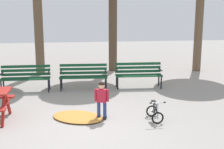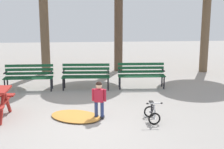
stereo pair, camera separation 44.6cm
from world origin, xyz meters
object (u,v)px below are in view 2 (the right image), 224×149
park_bench_left (86,74)px  child_standing (99,97)px  kids_bicycle (152,113)px  park_bench_right (141,73)px  park_bench_far_left (29,75)px

park_bench_left → child_standing: 2.98m
kids_bicycle → park_bench_right: bearing=84.8°
park_bench_right → child_standing: child_standing is taller
park_bench_far_left → child_standing: child_standing is taller
park_bench_left → park_bench_right: same height
kids_bicycle → park_bench_left: bearing=116.3°
park_bench_left → park_bench_right: size_ratio=1.00×
park_bench_left → child_standing: bearing=-83.8°
park_bench_left → child_standing: (0.32, -2.97, 0.04)m
park_bench_left → park_bench_right: bearing=0.2°
child_standing → park_bench_far_left: bearing=126.8°
park_bench_right → child_standing: bearing=-118.0°
park_bench_left → park_bench_far_left: bearing=179.8°
park_bench_far_left → park_bench_right: size_ratio=0.99×
child_standing → kids_bicycle: size_ratio=1.69×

